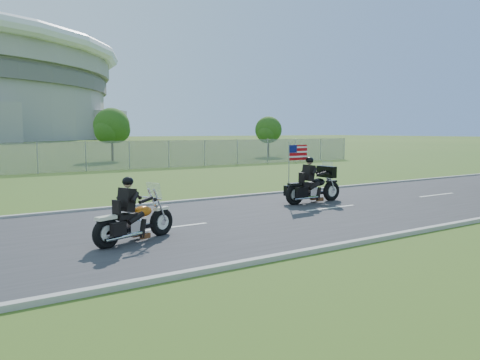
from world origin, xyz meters
TOP-DOWN VIEW (x-y plane):
  - ground at (0.00, 0.00)m, footprint 420.00×420.00m
  - road at (0.00, 0.00)m, footprint 120.00×8.00m
  - curb_north at (0.00, 4.05)m, footprint 120.00×0.18m
  - curb_south at (0.00, -4.05)m, footprint 120.00×0.18m
  - tree_fence_near at (6.04, 30.04)m, footprint 3.52×3.28m
  - tree_fence_far at (22.04, 28.03)m, footprint 3.08×2.87m
  - motorcycle_lead at (-3.43, -1.01)m, footprint 2.34×1.12m
  - motorcycle_follow at (4.33, 1.27)m, footprint 2.60×0.85m

SIDE VIEW (x-z plane):
  - ground at x=0.00m, z-range 0.00..0.00m
  - road at x=0.00m, z-range 0.00..0.04m
  - curb_north at x=0.00m, z-range -0.01..0.11m
  - curb_south at x=0.00m, z-range -0.01..0.11m
  - motorcycle_lead at x=-3.43m, z-range -0.30..1.33m
  - motorcycle_follow at x=4.33m, z-range -0.49..1.68m
  - tree_fence_far at x=22.04m, z-range 0.54..4.74m
  - tree_fence_near at x=6.04m, z-range 0.60..5.35m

